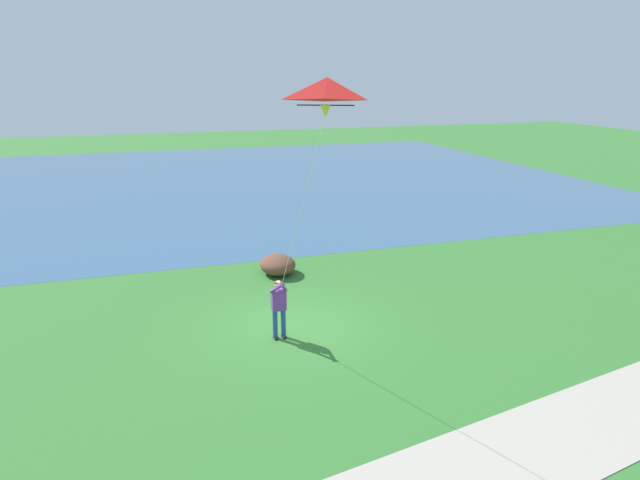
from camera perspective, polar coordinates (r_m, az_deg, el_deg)
name	(u,v)px	position (r m, az deg, el deg)	size (l,w,h in m)	color
ground_plane	(295,327)	(16.56, -2.64, -8.97)	(120.00, 120.00, 0.00)	#33702D
lake_water	(260,179)	(40.12, -6.24, 6.32)	(36.00, 44.00, 0.01)	#385B7F
walkway_path	(493,467)	(11.82, 17.47, -21.49)	(2.40, 32.00, 0.02)	#ADA393
person_kite_flyer	(279,304)	(15.50, -4.27, -6.62)	(0.62, 0.52, 1.83)	#232328
flying_kite	(326,100)	(10.76, 0.65, 14.26)	(3.77, 1.25, 5.30)	red
lakeside_shrub	(278,265)	(20.70, -4.41, -2.56)	(1.60, 1.32, 0.72)	brown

